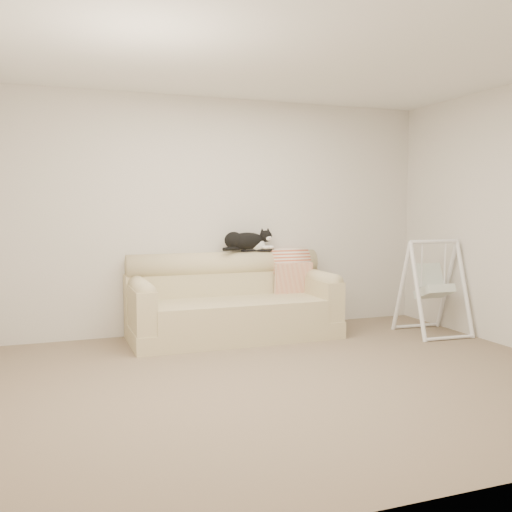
{
  "coord_description": "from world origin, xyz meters",
  "views": [
    {
      "loc": [
        -1.81,
        -4.17,
        1.4
      ],
      "look_at": [
        0.19,
        1.27,
        0.9
      ],
      "focal_mm": 40.0,
      "sensor_mm": 36.0,
      "label": 1
    }
  ],
  "objects": [
    {
      "name": "ground_plane",
      "position": [
        0.0,
        0.0,
        0.0
      ],
      "size": [
        5.0,
        5.0,
        0.0
      ],
      "primitive_type": "plane",
      "color": "#75624A",
      "rests_on": "ground"
    },
    {
      "name": "room_shell",
      "position": [
        0.0,
        0.0,
        1.53
      ],
      "size": [
        5.04,
        4.04,
        2.6
      ],
      "color": "beige",
      "rests_on": "ground"
    },
    {
      "name": "sofa",
      "position": [
        0.03,
        1.62,
        0.35
      ],
      "size": [
        2.2,
        0.93,
        0.9
      ],
      "color": "tan",
      "rests_on": "ground"
    },
    {
      "name": "remote_a",
      "position": [
        0.32,
        1.86,
        0.91
      ],
      "size": [
        0.18,
        0.07,
        0.03
      ],
      "color": "black",
      "rests_on": "sofa"
    },
    {
      "name": "remote_b",
      "position": [
        0.5,
        1.83,
        0.91
      ],
      "size": [
        0.17,
        0.05,
        0.02
      ],
      "color": "black",
      "rests_on": "sofa"
    },
    {
      "name": "tuxedo_cat",
      "position": [
        0.29,
        1.86,
        1.02
      ],
      "size": [
        0.65,
        0.32,
        0.26
      ],
      "color": "black",
      "rests_on": "sofa"
    },
    {
      "name": "throw_blanket",
      "position": [
        0.8,
        1.84,
        0.72
      ],
      "size": [
        0.44,
        0.38,
        0.58
      ],
      "color": "#C0512D",
      "rests_on": "sofa"
    },
    {
      "name": "baby_swing",
      "position": [
        2.15,
        0.99,
        0.52
      ],
      "size": [
        0.67,
        0.71,
        1.05
      ],
      "color": "white",
      "rests_on": "ground"
    }
  ]
}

